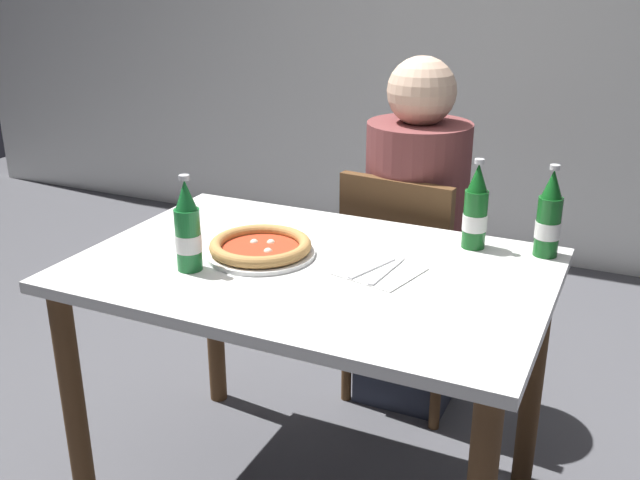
{
  "coord_description": "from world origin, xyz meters",
  "views": [
    {
      "loc": [
        0.75,
        -1.55,
        1.48
      ],
      "look_at": [
        0.0,
        0.05,
        0.8
      ],
      "focal_mm": 40.81,
      "sensor_mm": 36.0,
      "label": 1
    }
  ],
  "objects_px": {
    "napkin_with_cutlery": "(380,271)",
    "beer_bottle_center": "(188,231)",
    "beer_bottle_left": "(475,211)",
    "dining_table_main": "(312,304)",
    "chair_behind_table": "(406,277)",
    "diner_seated": "(414,244)",
    "pizza_margherita_near": "(261,247)",
    "beer_bottle_right": "(549,218)"
  },
  "relations": [
    {
      "from": "dining_table_main",
      "to": "beer_bottle_left",
      "type": "bearing_deg",
      "value": 40.64
    },
    {
      "from": "diner_seated",
      "to": "beer_bottle_right",
      "type": "xyz_separation_m",
      "value": [
        0.47,
        -0.34,
        0.27
      ]
    },
    {
      "from": "beer_bottle_center",
      "to": "beer_bottle_right",
      "type": "relative_size",
      "value": 1.0
    },
    {
      "from": "napkin_with_cutlery",
      "to": "pizza_margherita_near",
      "type": "bearing_deg",
      "value": -176.02
    },
    {
      "from": "dining_table_main",
      "to": "pizza_margherita_near",
      "type": "bearing_deg",
      "value": 178.2
    },
    {
      "from": "chair_behind_table",
      "to": "napkin_with_cutlery",
      "type": "distance_m",
      "value": 0.65
    },
    {
      "from": "pizza_margherita_near",
      "to": "beer_bottle_left",
      "type": "distance_m",
      "value": 0.58
    },
    {
      "from": "beer_bottle_left",
      "to": "napkin_with_cutlery",
      "type": "height_order",
      "value": "beer_bottle_left"
    },
    {
      "from": "chair_behind_table",
      "to": "diner_seated",
      "type": "height_order",
      "value": "diner_seated"
    },
    {
      "from": "diner_seated",
      "to": "pizza_margherita_near",
      "type": "height_order",
      "value": "diner_seated"
    },
    {
      "from": "beer_bottle_center",
      "to": "beer_bottle_right",
      "type": "distance_m",
      "value": 0.93
    },
    {
      "from": "beer_bottle_right",
      "to": "napkin_with_cutlery",
      "type": "distance_m",
      "value": 0.47
    },
    {
      "from": "dining_table_main",
      "to": "chair_behind_table",
      "type": "bearing_deg",
      "value": 84.3
    },
    {
      "from": "dining_table_main",
      "to": "diner_seated",
      "type": "xyz_separation_m",
      "value": [
        0.07,
        0.66,
        -0.05
      ]
    },
    {
      "from": "napkin_with_cutlery",
      "to": "beer_bottle_center",
      "type": "bearing_deg",
      "value": -157.33
    },
    {
      "from": "chair_behind_table",
      "to": "pizza_margherita_near",
      "type": "relative_size",
      "value": 2.92
    },
    {
      "from": "diner_seated",
      "to": "beer_bottle_left",
      "type": "distance_m",
      "value": 0.53
    },
    {
      "from": "pizza_margherita_near",
      "to": "beer_bottle_left",
      "type": "bearing_deg",
      "value": 30.48
    },
    {
      "from": "pizza_margherita_near",
      "to": "napkin_with_cutlery",
      "type": "bearing_deg",
      "value": 3.98
    },
    {
      "from": "diner_seated",
      "to": "beer_bottle_right",
      "type": "relative_size",
      "value": 4.89
    },
    {
      "from": "diner_seated",
      "to": "beer_bottle_center",
      "type": "relative_size",
      "value": 4.89
    },
    {
      "from": "dining_table_main",
      "to": "beer_bottle_center",
      "type": "relative_size",
      "value": 4.86
    },
    {
      "from": "beer_bottle_left",
      "to": "dining_table_main",
      "type": "bearing_deg",
      "value": -139.36
    },
    {
      "from": "dining_table_main",
      "to": "napkin_with_cutlery",
      "type": "xyz_separation_m",
      "value": [
        0.18,
        0.03,
        0.12
      ]
    },
    {
      "from": "diner_seated",
      "to": "napkin_with_cutlery",
      "type": "height_order",
      "value": "diner_seated"
    },
    {
      "from": "chair_behind_table",
      "to": "beer_bottle_center",
      "type": "distance_m",
      "value": 0.91
    },
    {
      "from": "dining_table_main",
      "to": "beer_bottle_right",
      "type": "bearing_deg",
      "value": 30.91
    },
    {
      "from": "chair_behind_table",
      "to": "beer_bottle_left",
      "type": "relative_size",
      "value": 3.44
    },
    {
      "from": "beer_bottle_left",
      "to": "pizza_margherita_near",
      "type": "bearing_deg",
      "value": -149.52
    },
    {
      "from": "dining_table_main",
      "to": "chair_behind_table",
      "type": "xyz_separation_m",
      "value": [
        0.06,
        0.61,
        -0.15
      ]
    },
    {
      "from": "beer_bottle_left",
      "to": "beer_bottle_center",
      "type": "relative_size",
      "value": 1.0
    },
    {
      "from": "beer_bottle_center",
      "to": "napkin_with_cutlery",
      "type": "distance_m",
      "value": 0.49
    },
    {
      "from": "pizza_margherita_near",
      "to": "beer_bottle_center",
      "type": "xyz_separation_m",
      "value": [
        -0.12,
        -0.16,
        0.08
      ]
    },
    {
      "from": "dining_table_main",
      "to": "chair_behind_table",
      "type": "distance_m",
      "value": 0.63
    },
    {
      "from": "chair_behind_table",
      "to": "pizza_margherita_near",
      "type": "distance_m",
      "value": 0.7
    },
    {
      "from": "diner_seated",
      "to": "beer_bottle_right",
      "type": "distance_m",
      "value": 0.64
    },
    {
      "from": "diner_seated",
      "to": "beer_bottle_left",
      "type": "relative_size",
      "value": 4.89
    },
    {
      "from": "dining_table_main",
      "to": "diner_seated",
      "type": "relative_size",
      "value": 0.99
    },
    {
      "from": "diner_seated",
      "to": "pizza_margherita_near",
      "type": "xyz_separation_m",
      "value": [
        -0.22,
        -0.66,
        0.19
      ]
    },
    {
      "from": "napkin_with_cutlery",
      "to": "diner_seated",
      "type": "bearing_deg",
      "value": 99.66
    },
    {
      "from": "diner_seated",
      "to": "pizza_margherita_near",
      "type": "distance_m",
      "value": 0.72
    },
    {
      "from": "diner_seated",
      "to": "beer_bottle_left",
      "type": "xyz_separation_m",
      "value": [
        0.28,
        -0.36,
        0.27
      ]
    }
  ]
}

